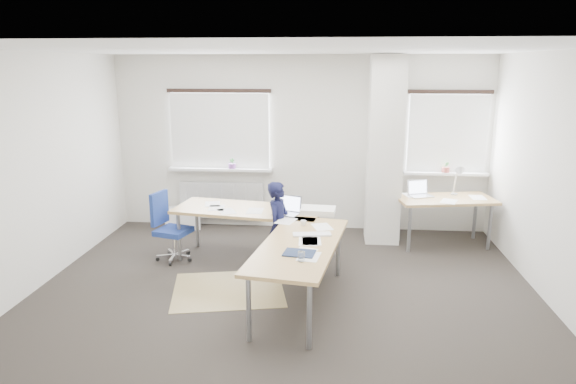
# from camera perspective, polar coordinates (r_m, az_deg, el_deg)

# --- Properties ---
(ground) EXTENTS (6.00, 6.00, 0.00)m
(ground) POSITION_cam_1_polar(r_m,az_deg,el_deg) (6.31, -0.28, -10.78)
(ground) COLOR #292421
(ground) RESTS_ON ground
(room_shell) EXTENTS (6.04, 5.04, 2.82)m
(room_shell) POSITION_cam_1_polar(r_m,az_deg,el_deg) (6.23, 1.78, 5.71)
(room_shell) COLOR beige
(room_shell) RESTS_ON ground
(floor_mat) EXTENTS (1.51, 1.36, 0.01)m
(floor_mat) POSITION_cam_1_polar(r_m,az_deg,el_deg) (6.34, -6.63, -10.72)
(floor_mat) COLOR #9B8654
(floor_mat) RESTS_ON ground
(white_crate) EXTENTS (0.66, 0.56, 0.33)m
(white_crate) POSITION_cam_1_polar(r_m,az_deg,el_deg) (8.69, -11.68, -2.86)
(white_crate) COLOR white
(white_crate) RESTS_ON ground
(desk_main) EXTENTS (2.40, 2.94, 0.96)m
(desk_main) POSITION_cam_1_polar(r_m,az_deg,el_deg) (6.35, -1.43, -3.91)
(desk_main) COLOR #9C7343
(desk_main) RESTS_ON ground
(desk_side) EXTENTS (1.50, 0.93, 1.22)m
(desk_side) POSITION_cam_1_polar(r_m,az_deg,el_deg) (7.93, 16.99, -0.94)
(desk_side) COLOR #9C7343
(desk_side) RESTS_ON ground
(task_chair) EXTENTS (0.54, 0.52, 0.95)m
(task_chair) POSITION_cam_1_polar(r_m,az_deg,el_deg) (7.31, -12.78, -5.37)
(task_chair) COLOR navy
(task_chair) RESTS_ON ground
(person) EXTENTS (0.40, 0.50, 1.20)m
(person) POSITION_cam_1_polar(r_m,az_deg,el_deg) (6.64, -1.03, -3.92)
(person) COLOR black
(person) RESTS_ON ground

